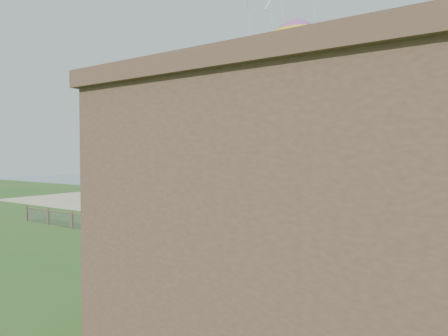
# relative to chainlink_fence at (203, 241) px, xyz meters

# --- Properties ---
(ground) EXTENTS (160.00, 160.00, 0.00)m
(ground) POSITION_rel_chainlink_fence_xyz_m (0.00, -6.00, -0.55)
(ground) COLOR #28571D
(ground) RESTS_ON ground
(sand_beach) EXTENTS (72.00, 20.00, 0.02)m
(sand_beach) POSITION_rel_chainlink_fence_xyz_m (0.00, 16.00, -0.55)
(sand_beach) COLOR tan
(sand_beach) RESTS_ON ground
(ocean) EXTENTS (160.00, 68.00, 0.02)m
(ocean) POSITION_rel_chainlink_fence_xyz_m (0.00, 60.00, -0.55)
(ocean) COLOR slate
(ocean) RESTS_ON ground
(chainlink_fence) EXTENTS (36.20, 0.20, 1.25)m
(chainlink_fence) POSITION_rel_chainlink_fence_xyz_m (0.00, 0.00, 0.00)
(chainlink_fence) COLOR #4A392A
(chainlink_fence) RESTS_ON ground
(picnic_table) EXTENTS (2.33, 1.97, 0.85)m
(picnic_table) POSITION_rel_chainlink_fence_xyz_m (5.13, -5.28, -0.12)
(picnic_table) COLOR brown
(picnic_table) RESTS_ON ground
(octopus_kite) EXTENTS (3.49, 2.73, 6.52)m
(octopus_kite) POSITION_rel_chainlink_fence_xyz_m (2.48, 6.82, 11.01)
(octopus_kite) COLOR #FF5E28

